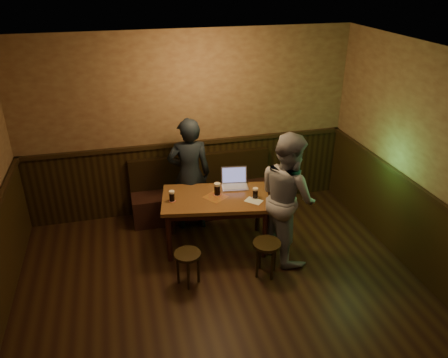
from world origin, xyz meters
TOP-DOWN VIEW (x-y plane):
  - room at (0.00, 0.22)m, footprint 5.04×6.04m
  - bench at (0.15, 2.75)m, footprint 2.20×0.50m
  - pub_table at (0.15, 1.85)m, footprint 1.56×1.06m
  - stool_left at (-0.38, 1.13)m, footprint 0.38×0.38m
  - stool_right at (0.62, 1.05)m, footprint 0.44×0.44m
  - pint_left at (-0.44, 1.88)m, footprint 0.10×0.10m
  - pint_mid at (0.18, 1.90)m, footprint 0.11×0.11m
  - pint_right at (0.66, 1.69)m, footprint 0.09×0.09m
  - laptop at (0.48, 2.10)m, footprint 0.40×0.34m
  - menu at (0.61, 1.61)m, footprint 0.26×0.26m
  - person_suit at (-0.10, 2.42)m, footprint 0.65×0.45m
  - person_grey at (1.00, 1.42)m, footprint 0.81×0.96m

SIDE VIEW (x-z plane):
  - bench at x=0.15m, z-range -0.16..0.79m
  - stool_left at x=-0.38m, z-range 0.13..0.58m
  - stool_right at x=0.62m, z-range 0.14..0.62m
  - pub_table at x=0.15m, z-range 0.28..1.05m
  - menu at x=0.61m, z-range 0.77..0.77m
  - laptop at x=0.48m, z-range 0.71..0.96m
  - pint_right at x=0.66m, z-range 0.77..0.92m
  - pint_left at x=-0.44m, z-range 0.77..0.92m
  - pint_mid at x=0.18m, z-range 0.77..0.94m
  - person_suit at x=-0.10m, z-range 0.00..1.71m
  - person_grey at x=1.00m, z-range 0.00..1.76m
  - room at x=0.00m, z-range -0.22..2.62m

